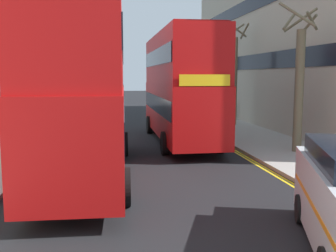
% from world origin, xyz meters
% --- Properties ---
extents(sidewalk_right, '(4.00, 80.00, 0.14)m').
position_xyz_m(sidewalk_right, '(6.50, 16.00, 0.07)').
color(sidewalk_right, '#9E9991').
rests_on(sidewalk_right, ground).
extents(kerb_line_outer, '(0.10, 56.00, 0.01)m').
position_xyz_m(kerb_line_outer, '(4.40, 14.00, 0.00)').
color(kerb_line_outer, yellow).
rests_on(kerb_line_outer, ground).
extents(kerb_line_inner, '(0.10, 56.00, 0.01)m').
position_xyz_m(kerb_line_inner, '(4.24, 14.00, 0.00)').
color(kerb_line_inner, yellow).
rests_on(kerb_line_inner, ground).
extents(double_decker_bus_away, '(3.14, 10.90, 5.64)m').
position_xyz_m(double_decker_bus_away, '(-2.17, 11.82, 3.03)').
color(double_decker_bus_away, '#B20F0F').
rests_on(double_decker_bus_away, ground).
extents(double_decker_bus_oncoming, '(2.84, 10.82, 5.64)m').
position_xyz_m(double_decker_bus_oncoming, '(2.26, 18.32, 3.03)').
color(double_decker_bus_oncoming, '#B20F0F').
rests_on(double_decker_bus_oncoming, ground).
extents(pedestrian_far, '(0.34, 0.22, 1.62)m').
position_xyz_m(pedestrian_far, '(8.02, 27.27, 0.99)').
color(pedestrian_far, '#2D2D38').
rests_on(pedestrian_far, sidewalk_right).
extents(street_tree_near, '(2.07, 2.09, 6.39)m').
position_xyz_m(street_tree_near, '(6.78, 14.22, 3.12)').
color(street_tree_near, '#6B6047').
rests_on(street_tree_near, sidewalk_right).
extents(street_tree_mid, '(1.42, 1.41, 6.87)m').
position_xyz_m(street_tree_mid, '(7.12, 23.82, 3.56)').
color(street_tree_mid, '#6B6047').
rests_on(street_tree_mid, sidewalk_right).
extents(street_tree_far, '(1.67, 1.65, 6.46)m').
position_xyz_m(street_tree_far, '(7.33, 30.55, 3.28)').
color(street_tree_far, '#6B6047').
rests_on(street_tree_far, sidewalk_right).
extents(street_tree_distant, '(1.51, 1.45, 6.32)m').
position_xyz_m(street_tree_distant, '(7.98, 39.00, 3.06)').
color(street_tree_distant, '#6B6047').
rests_on(street_tree_distant, sidewalk_right).
extents(townhouse_terrace_right, '(10.08, 28.00, 11.59)m').
position_xyz_m(townhouse_terrace_right, '(13.50, 25.27, 5.80)').
color(townhouse_terrace_right, '#B2A893').
rests_on(townhouse_terrace_right, ground).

